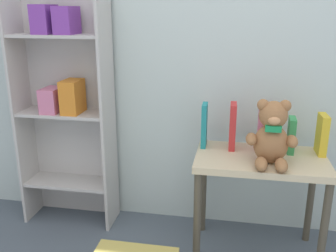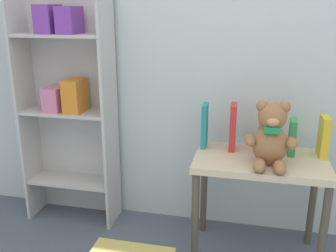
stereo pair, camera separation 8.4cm
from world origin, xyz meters
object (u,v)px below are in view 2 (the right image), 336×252
display_table (259,174)px  book_standing_yellow (324,137)px  book_standing_teal (205,126)px  book_standing_red (233,127)px  teddy_bear (271,137)px  bookshelf_side (69,98)px  book_standing_green (292,137)px  book_standing_pink (262,130)px

display_table → book_standing_yellow: 0.39m
display_table → book_standing_teal: 0.40m
book_standing_red → book_standing_yellow: size_ratio=1.18×
book_standing_yellow → teddy_bear: bearing=-147.0°
bookshelf_side → book_standing_yellow: (1.50, -0.10, -0.11)m
display_table → book_standing_green: 0.27m
book_standing_teal → book_standing_yellow: (0.63, -0.01, -0.02)m
book_standing_yellow → book_standing_green: bearing=-179.3°
teddy_bear → book_standing_yellow: (0.28, 0.19, -0.04)m
book_standing_pink → bookshelf_side: bearing=176.0°
book_standing_teal → book_standing_pink: book_standing_teal is taller
book_standing_yellow → book_standing_pink: bearing=178.7°
book_standing_red → book_standing_teal: bearing=176.3°
bookshelf_side → book_standing_teal: bearing=-5.9°
book_standing_pink → book_standing_red: bearing=-179.1°
book_standing_red → book_standing_pink: size_ratio=1.04×
book_standing_teal → book_standing_green: book_standing_teal is taller
teddy_bear → book_standing_yellow: teddy_bear is taller
book_standing_teal → book_standing_red: 0.16m
book_standing_red → book_standing_pink: bearing=-1.0°
book_standing_pink → book_standing_green: 0.16m
bookshelf_side → book_standing_red: bearing=-5.4°
book_standing_red → book_standing_green: size_ratio=1.33×
book_standing_red → book_standing_green: bearing=-2.2°
book_standing_green → book_standing_teal: bearing=-178.7°
bookshelf_side → display_table: bookshelf_side is taller
display_table → book_standing_red: bearing=146.4°
book_standing_red → book_standing_pink: 0.16m
display_table → book_standing_teal: book_standing_teal is taller
teddy_bear → book_standing_green: bearing=56.7°
bookshelf_side → book_standing_yellow: bookshelf_side is taller
display_table → book_standing_pink: size_ratio=2.79×
teddy_bear → book_standing_pink: (-0.04, 0.19, -0.03)m
book_standing_pink → display_table: bearing=-89.4°
book_standing_green → book_standing_yellow: book_standing_yellow is taller
book_standing_red → book_standing_yellow: (0.47, 0.00, -0.02)m
bookshelf_side → book_standing_green: size_ratio=7.52×
bookshelf_side → book_standing_yellow: 1.51m
bookshelf_side → teddy_bear: (1.22, -0.29, -0.07)m
book_standing_pink → book_standing_yellow: book_standing_pink is taller
display_table → book_standing_red: size_ratio=2.68×
book_standing_teal → bookshelf_side: bearing=173.6°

